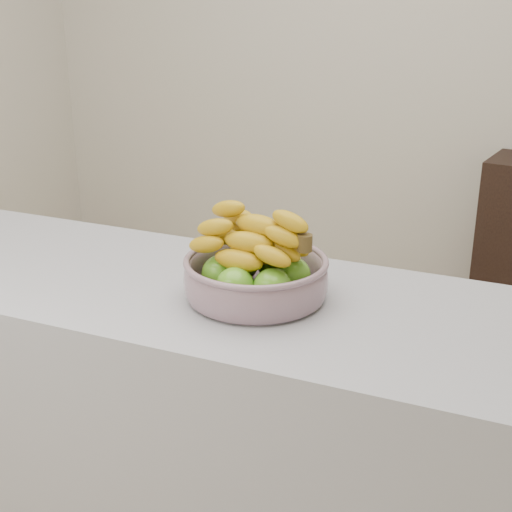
{
  "coord_description": "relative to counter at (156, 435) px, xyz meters",
  "views": [
    {
      "loc": [
        0.87,
        -1.71,
        1.56
      ],
      "look_at": [
        0.29,
        -0.36,
        1.0
      ],
      "focal_mm": 50.0,
      "sensor_mm": 36.0,
      "label": 1
    }
  ],
  "objects": [
    {
      "name": "fruit_bowl",
      "position": [
        0.29,
        0.0,
        0.51
      ],
      "size": [
        0.32,
        0.32,
        0.2
      ],
      "rotation": [
        0.0,
        0.0,
        -0.19
      ],
      "color": "#919CAE",
      "rests_on": "counter"
    },
    {
      "name": "counter",
      "position": [
        0.0,
        0.0,
        0.0
      ],
      "size": [
        2.0,
        0.6,
        0.9
      ],
      "primitive_type": "cube",
      "color": "#9E9DA6",
      "rests_on": "ground"
    },
    {
      "name": "ground",
      "position": [
        0.0,
        0.36,
        -0.45
      ],
      "size": [
        4.0,
        4.0,
        0.0
      ],
      "primitive_type": "plane",
      "color": "#95865B",
      "rests_on": "ground"
    }
  ]
}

